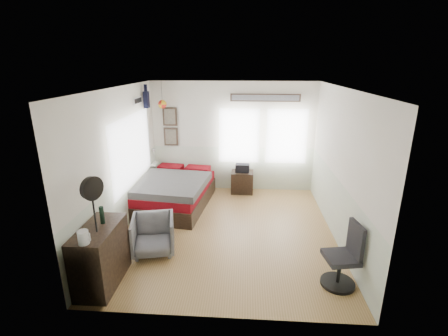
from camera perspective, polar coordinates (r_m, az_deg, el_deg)
The scene contains 12 objects.
ground_plane at distance 6.40m, azimuth 0.66°, elevation -11.02°, with size 4.00×4.50×0.01m, color olive.
room_shell at distance 5.98m, azimuth 0.07°, elevation 3.58°, with size 4.02×4.52×2.71m.
wall_decor at distance 7.74m, azimuth -6.75°, elevation 10.45°, with size 3.55×1.32×1.44m.
bed at distance 7.41m, azimuth -8.95°, elevation -4.17°, with size 1.73×2.28×0.68m.
dresser at distance 5.16m, azimuth -20.81°, elevation -14.23°, with size 0.48×1.00×0.90m, color black.
armchair at distance 5.75m, azimuth -12.33°, elevation -11.39°, with size 0.69×0.71×0.64m, color #5C5A65.
nightstand at distance 8.11m, azimuth 3.21°, elevation -2.46°, with size 0.54×0.43×0.54m, color black.
task_chair at distance 5.13m, azimuth 20.35°, elevation -15.02°, with size 0.51×0.51×0.99m.
kettle at distance 4.57m, azimuth -23.50°, elevation -11.13°, with size 0.16×0.14×0.18m.
bottle at distance 4.99m, azimuth -20.67°, elevation -7.76°, with size 0.06×0.06×0.26m, color black.
stand_fan at distance 4.59m, azimuth -22.20°, elevation -3.47°, with size 0.21×0.31×0.80m.
black_bag at distance 7.99m, azimuth 3.26°, elevation 0.01°, with size 0.33×0.22×0.20m, color black.
Camera 1 is at (0.31, -5.59, 3.10)m, focal length 26.00 mm.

